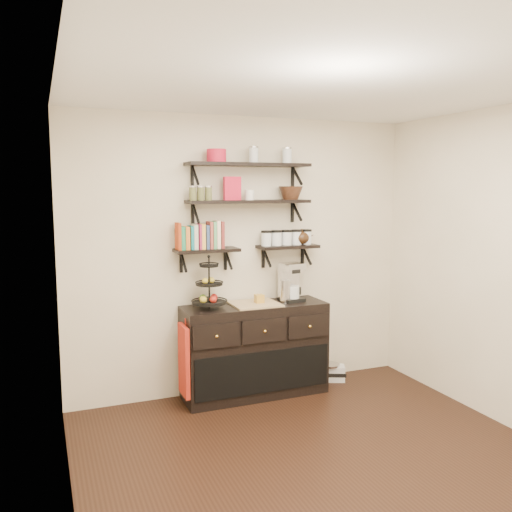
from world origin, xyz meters
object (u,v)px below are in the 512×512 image
object	(u,v)px
sideboard	(255,350)
coffee_maker	(291,283)
fruit_stand	(209,291)
radio	(330,372)

from	to	relation	value
sideboard	coffee_maker	distance (m)	0.74
fruit_stand	coffee_maker	size ratio (longest dim) A/B	1.25
sideboard	coffee_maker	bearing A→B (deg)	3.78
fruit_stand	coffee_maker	world-z (taller)	fruit_stand
fruit_stand	radio	bearing A→B (deg)	2.63
sideboard	radio	world-z (taller)	sideboard
sideboard	radio	distance (m)	0.95
coffee_maker	radio	xyz separation A→B (m)	(0.49, 0.04, -0.99)
fruit_stand	coffee_maker	xyz separation A→B (m)	(0.85, 0.02, 0.02)
sideboard	fruit_stand	distance (m)	0.76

